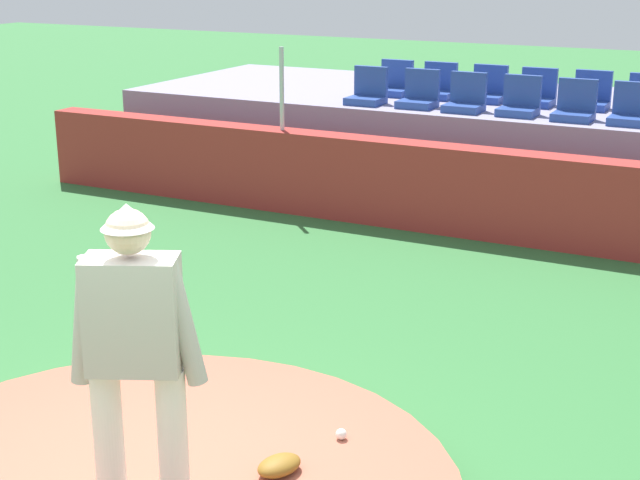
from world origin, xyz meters
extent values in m
cylinder|color=white|center=(0.00, -0.24, 0.72)|extent=(0.17, 0.17, 0.89)
cylinder|color=white|center=(0.33, -0.08, 0.72)|extent=(0.17, 0.17, 0.89)
cube|color=#B7B2A8|center=(0.16, -0.16, 1.48)|extent=(0.57, 0.45, 0.64)
cylinder|color=#B7B2A8|center=(-0.07, -0.27, 1.44)|extent=(0.23, 0.19, 0.73)
cylinder|color=#B7B2A8|center=(0.40, -0.05, 1.44)|extent=(0.28, 0.21, 0.72)
sphere|color=beige|center=(0.16, -0.16, 1.94)|extent=(0.25, 0.25, 0.25)
cone|color=#B7B2A8|center=(0.16, -0.16, 2.03)|extent=(0.37, 0.37, 0.13)
sphere|color=white|center=(0.81, 1.09, 0.31)|extent=(0.07, 0.07, 0.07)
ellipsoid|color=brown|center=(0.65, 0.54, 0.33)|extent=(0.30, 0.35, 0.11)
cube|color=#A32F2A|center=(0.00, 6.76, 0.54)|extent=(13.00, 0.40, 1.07)
cylinder|color=silver|center=(-2.79, 6.76, 1.61)|extent=(0.06, 0.06, 1.07)
cube|color=gray|center=(0.00, 9.32, 0.65)|extent=(11.92, 3.70, 1.30)
cube|color=#274492|center=(-2.11, 7.90, 1.35)|extent=(0.48, 0.44, 0.10)
cube|color=#274492|center=(-2.11, 8.08, 1.60)|extent=(0.48, 0.08, 0.40)
cube|color=#274492|center=(-1.38, 7.95, 1.35)|extent=(0.48, 0.44, 0.10)
cube|color=#274492|center=(-1.38, 8.13, 1.60)|extent=(0.48, 0.08, 0.40)
cube|color=#274492|center=(-0.72, 7.91, 1.35)|extent=(0.48, 0.44, 0.10)
cube|color=#274492|center=(-0.72, 8.09, 1.60)|extent=(0.48, 0.08, 0.40)
cube|color=#274492|center=(0.00, 7.94, 1.35)|extent=(0.48, 0.44, 0.10)
cube|color=#274492|center=(0.00, 8.12, 1.60)|extent=(0.48, 0.08, 0.40)
cube|color=#274492|center=(0.71, 7.90, 1.35)|extent=(0.48, 0.44, 0.10)
cube|color=#274492|center=(0.71, 8.08, 1.60)|extent=(0.48, 0.08, 0.40)
cube|color=#274492|center=(1.39, 7.92, 1.35)|extent=(0.48, 0.44, 0.10)
cube|color=#274492|center=(1.39, 8.10, 1.60)|extent=(0.48, 0.08, 0.40)
cube|color=#274492|center=(-2.09, 8.80, 1.35)|extent=(0.48, 0.44, 0.10)
cube|color=#274492|center=(-2.09, 8.98, 1.60)|extent=(0.48, 0.08, 0.40)
cube|color=#274492|center=(-1.43, 8.81, 1.35)|extent=(0.48, 0.44, 0.10)
cube|color=#274492|center=(-1.43, 8.99, 1.60)|extent=(0.48, 0.08, 0.40)
cube|color=#274492|center=(-0.70, 8.83, 1.35)|extent=(0.48, 0.44, 0.10)
cube|color=#274492|center=(-0.70, 9.01, 1.60)|extent=(0.48, 0.08, 0.40)
cube|color=#274492|center=(0.00, 8.80, 1.35)|extent=(0.48, 0.44, 0.10)
cube|color=#274492|center=(0.00, 8.98, 1.60)|extent=(0.48, 0.08, 0.40)
cube|color=#274492|center=(0.71, 8.85, 1.35)|extent=(0.48, 0.44, 0.10)
cube|color=#274492|center=(0.71, 9.03, 1.60)|extent=(0.48, 0.08, 0.40)
camera|label=1|loc=(3.17, -3.87, 3.35)|focal=52.79mm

